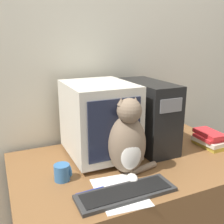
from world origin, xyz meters
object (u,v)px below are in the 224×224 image
object	(u,v)px
keyboard	(126,193)
mug	(63,172)
book_stack	(209,139)
cat	(128,141)
computer_tower	(148,115)
crt_monitor	(99,119)
pen	(90,191)

from	to	relation	value
keyboard	mug	world-z (taller)	mug
book_stack	cat	bearing A→B (deg)	-172.35
computer_tower	keyboard	distance (m)	0.62
crt_monitor	cat	world-z (taller)	crt_monitor
keyboard	crt_monitor	bearing A→B (deg)	84.01
pen	mug	bearing A→B (deg)	119.15
crt_monitor	cat	size ratio (longest dim) A/B	1.08
crt_monitor	mug	world-z (taller)	crt_monitor
keyboard	cat	xyz separation A→B (m)	(0.10, 0.18, 0.17)
cat	pen	distance (m)	0.31
crt_monitor	keyboard	size ratio (longest dim) A/B	0.96
keyboard	mug	size ratio (longest dim) A/B	5.46
crt_monitor	pen	xyz separation A→B (m)	(-0.19, -0.35, -0.22)
pen	computer_tower	bearing A→B (deg)	33.86
crt_monitor	keyboard	distance (m)	0.49
book_stack	mug	xyz separation A→B (m)	(-0.98, -0.02, -0.01)
crt_monitor	book_stack	distance (m)	0.75
keyboard	book_stack	distance (m)	0.80
crt_monitor	book_stack	bearing A→B (deg)	-13.58
computer_tower	pen	xyz separation A→B (m)	(-0.52, -0.35, -0.21)
crt_monitor	computer_tower	distance (m)	0.33
book_stack	computer_tower	bearing A→B (deg)	155.01
crt_monitor	book_stack	xyz separation A→B (m)	(0.71, -0.17, -0.18)
book_stack	pen	distance (m)	0.91
cat	book_stack	distance (m)	0.67
computer_tower	cat	size ratio (longest dim) A/B	1.15
cat	keyboard	bearing A→B (deg)	-108.18
keyboard	pen	bearing A→B (deg)	146.98
computer_tower	book_stack	size ratio (longest dim) A/B	2.18
cat	mug	distance (m)	0.36
keyboard	cat	distance (m)	0.27
keyboard	cat	size ratio (longest dim) A/B	1.12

